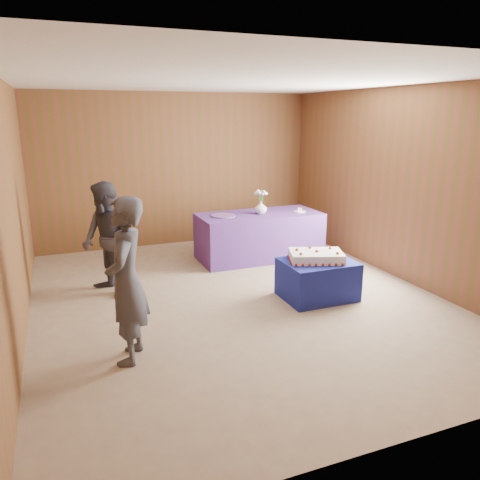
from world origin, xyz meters
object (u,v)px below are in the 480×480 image
sheet_cake (316,256)px  guest_right (107,240)px  serving_table (259,236)px  guest_left (126,281)px  vase (261,207)px  cake_table (317,279)px

sheet_cake → guest_right: guest_right is taller
serving_table → guest_left: bearing=-134.5°
vase → guest_right: 2.63m
sheet_cake → guest_right: size_ratio=0.54×
guest_left → guest_right: bearing=-161.2°
vase → cake_table: bearing=-90.7°
vase → guest_left: bearing=-134.5°
cake_table → serving_table: bearing=89.9°
sheet_cake → guest_left: (-2.49, -0.73, 0.24)m
serving_table → sheet_cake: 1.88m
vase → guest_right: size_ratio=0.14×
cake_table → vase: bearing=89.5°
vase → guest_right: bearing=-163.2°
cake_table → sheet_cake: 0.31m
vase → sheet_cake: bearing=-91.5°
serving_table → guest_left: guest_left is taller
vase → guest_left: 3.61m
cake_table → guest_right: 2.77m
guest_right → cake_table: bearing=43.4°
sheet_cake → vase: (0.05, 1.85, 0.29)m
guest_right → serving_table: bearing=84.7°
serving_table → vase: 0.48m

